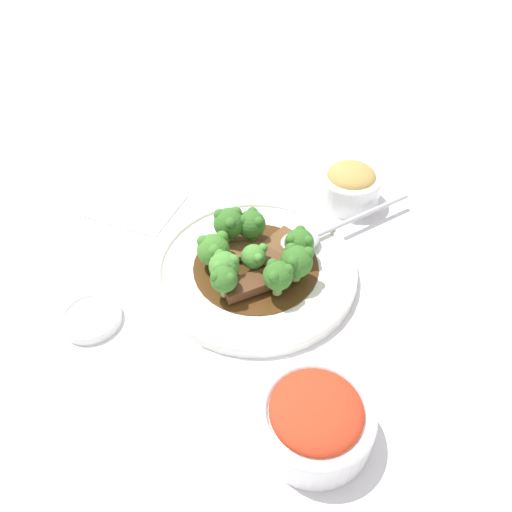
{
  "coord_description": "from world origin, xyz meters",
  "views": [
    {
      "loc": [
        -0.14,
        0.44,
        0.5
      ],
      "look_at": [
        0.0,
        0.0,
        0.03
      ],
      "focal_mm": 35.0,
      "sensor_mm": 36.0,
      "label": 1
    }
  ],
  "objects_px": {
    "serving_spoon": "(310,237)",
    "side_bowl_kimchi": "(315,418)",
    "beef_strip_2": "(247,251)",
    "broccoli_floret_8": "(278,275)",
    "broccoli_floret_3": "(213,249)",
    "broccoli_floret_5": "(224,266)",
    "side_bowl_appetizer": "(350,185)",
    "main_plate": "(256,269)",
    "broccoli_floret_7": "(224,279)",
    "broccoli_floret_2": "(296,261)",
    "broccoli_floret_6": "(257,257)",
    "beef_strip_1": "(282,245)",
    "beef_strip_0": "(275,262)",
    "beef_strip_3": "(252,284)",
    "sauce_dish": "(91,318)",
    "broccoli_floret_1": "(251,224)",
    "broccoli_floret_0": "(229,223)",
    "broccoli_floret_4": "(299,242)"
  },
  "relations": [
    {
      "from": "serving_spoon",
      "to": "side_bowl_kimchi",
      "type": "bearing_deg",
      "value": 104.9
    },
    {
      "from": "beef_strip_2",
      "to": "broccoli_floret_8",
      "type": "relative_size",
      "value": 1.41
    },
    {
      "from": "broccoli_floret_3",
      "to": "broccoli_floret_5",
      "type": "bearing_deg",
      "value": 136.38
    },
    {
      "from": "broccoli_floret_3",
      "to": "side_bowl_appetizer",
      "type": "bearing_deg",
      "value": -123.99
    },
    {
      "from": "serving_spoon",
      "to": "main_plate",
      "type": "bearing_deg",
      "value": 49.8
    },
    {
      "from": "broccoli_floret_7",
      "to": "broccoli_floret_3",
      "type": "bearing_deg",
      "value": -54.99
    },
    {
      "from": "main_plate",
      "to": "beef_strip_2",
      "type": "xyz_separation_m",
      "value": [
        0.02,
        -0.01,
        0.01
      ]
    },
    {
      "from": "broccoli_floret_2",
      "to": "broccoli_floret_6",
      "type": "height_order",
      "value": "broccoli_floret_2"
    },
    {
      "from": "broccoli_floret_6",
      "to": "side_bowl_appetizer",
      "type": "relative_size",
      "value": 0.42
    },
    {
      "from": "broccoli_floret_6",
      "to": "serving_spoon",
      "type": "distance_m",
      "value": 0.09
    },
    {
      "from": "broccoli_floret_8",
      "to": "side_bowl_kimchi",
      "type": "relative_size",
      "value": 0.41
    },
    {
      "from": "broccoli_floret_7",
      "to": "serving_spoon",
      "type": "xyz_separation_m",
      "value": [
        -0.08,
        -0.13,
        -0.02
      ]
    },
    {
      "from": "beef_strip_1",
      "to": "serving_spoon",
      "type": "distance_m",
      "value": 0.04
    },
    {
      "from": "broccoli_floret_5",
      "to": "serving_spoon",
      "type": "distance_m",
      "value": 0.14
    },
    {
      "from": "beef_strip_0",
      "to": "beef_strip_3",
      "type": "distance_m",
      "value": 0.05
    },
    {
      "from": "beef_strip_3",
      "to": "broccoli_floret_7",
      "type": "distance_m",
      "value": 0.04
    },
    {
      "from": "broccoli_floret_7",
      "to": "sauce_dish",
      "type": "distance_m",
      "value": 0.17
    },
    {
      "from": "broccoli_floret_5",
      "to": "broccoli_floret_7",
      "type": "bearing_deg",
      "value": 111.06
    },
    {
      "from": "beef_strip_2",
      "to": "broccoli_floret_1",
      "type": "xyz_separation_m",
      "value": [
        0.0,
        -0.03,
        0.02
      ]
    },
    {
      "from": "broccoli_floret_0",
      "to": "beef_strip_0",
      "type": "bearing_deg",
      "value": 158.89
    },
    {
      "from": "main_plate",
      "to": "broccoli_floret_7",
      "type": "bearing_deg",
      "value": 72.09
    },
    {
      "from": "broccoli_floret_0",
      "to": "broccoli_floret_8",
      "type": "relative_size",
      "value": 1.06
    },
    {
      "from": "beef_strip_3",
      "to": "broccoli_floret_4",
      "type": "xyz_separation_m",
      "value": [
        -0.04,
        -0.07,
        0.02
      ]
    },
    {
      "from": "main_plate",
      "to": "broccoli_floret_0",
      "type": "height_order",
      "value": "broccoli_floret_0"
    },
    {
      "from": "broccoli_floret_1",
      "to": "broccoli_floret_5",
      "type": "bearing_deg",
      "value": 84.53
    },
    {
      "from": "broccoli_floret_2",
      "to": "broccoli_floret_8",
      "type": "bearing_deg",
      "value": 63.31
    },
    {
      "from": "broccoli_floret_1",
      "to": "broccoli_floret_0",
      "type": "bearing_deg",
      "value": 26.2
    },
    {
      "from": "beef_strip_2",
      "to": "broccoli_floret_3",
      "type": "xyz_separation_m",
      "value": [
        0.04,
        0.03,
        0.02
      ]
    },
    {
      "from": "beef_strip_0",
      "to": "broccoli_floret_6",
      "type": "bearing_deg",
      "value": 32.58
    },
    {
      "from": "broccoli_floret_3",
      "to": "side_bowl_kimchi",
      "type": "xyz_separation_m",
      "value": [
        -0.18,
        0.18,
        -0.01
      ]
    },
    {
      "from": "main_plate",
      "to": "broccoli_floret_0",
      "type": "relative_size",
      "value": 5.13
    },
    {
      "from": "broccoli_floret_1",
      "to": "broccoli_floret_3",
      "type": "relative_size",
      "value": 1.02
    },
    {
      "from": "broccoli_floret_8",
      "to": "side_bowl_appetizer",
      "type": "distance_m",
      "value": 0.24
    },
    {
      "from": "beef_strip_3",
      "to": "broccoli_floret_4",
      "type": "height_order",
      "value": "broccoli_floret_4"
    },
    {
      "from": "broccoli_floret_1",
      "to": "side_bowl_appetizer",
      "type": "xyz_separation_m",
      "value": [
        -0.11,
        -0.15,
        -0.01
      ]
    },
    {
      "from": "broccoli_floret_4",
      "to": "broccoli_floret_6",
      "type": "xyz_separation_m",
      "value": [
        0.04,
        0.04,
        -0.0
      ]
    },
    {
      "from": "broccoli_floret_3",
      "to": "side_bowl_appetizer",
      "type": "relative_size",
      "value": 0.48
    },
    {
      "from": "serving_spoon",
      "to": "beef_strip_3",
      "type": "bearing_deg",
      "value": 65.81
    },
    {
      "from": "beef_strip_2",
      "to": "serving_spoon",
      "type": "relative_size",
      "value": 0.36
    },
    {
      "from": "broccoli_floret_1",
      "to": "broccoli_floret_5",
      "type": "xyz_separation_m",
      "value": [
        0.01,
        0.08,
        -0.0
      ]
    },
    {
      "from": "broccoli_floret_2",
      "to": "sauce_dish",
      "type": "xyz_separation_m",
      "value": [
        0.22,
        0.13,
        -0.04
      ]
    },
    {
      "from": "broccoli_floret_0",
      "to": "broccoli_floret_1",
      "type": "relative_size",
      "value": 1.14
    },
    {
      "from": "beef_strip_0",
      "to": "beef_strip_2",
      "type": "height_order",
      "value": "beef_strip_0"
    },
    {
      "from": "broccoli_floret_7",
      "to": "broccoli_floret_8",
      "type": "bearing_deg",
      "value": -158.67
    },
    {
      "from": "broccoli_floret_5",
      "to": "broccoli_floret_7",
      "type": "distance_m",
      "value": 0.03
    },
    {
      "from": "broccoli_floret_2",
      "to": "broccoli_floret_6",
      "type": "relative_size",
      "value": 1.29
    },
    {
      "from": "serving_spoon",
      "to": "broccoli_floret_2",
      "type": "bearing_deg",
      "value": 89.64
    },
    {
      "from": "beef_strip_0",
      "to": "beef_strip_3",
      "type": "relative_size",
      "value": 0.74
    },
    {
      "from": "beef_strip_2",
      "to": "broccoli_floret_5",
      "type": "xyz_separation_m",
      "value": [
        0.01,
        0.05,
        0.02
      ]
    },
    {
      "from": "side_bowl_appetizer",
      "to": "sauce_dish",
      "type": "height_order",
      "value": "side_bowl_appetizer"
    }
  ]
}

